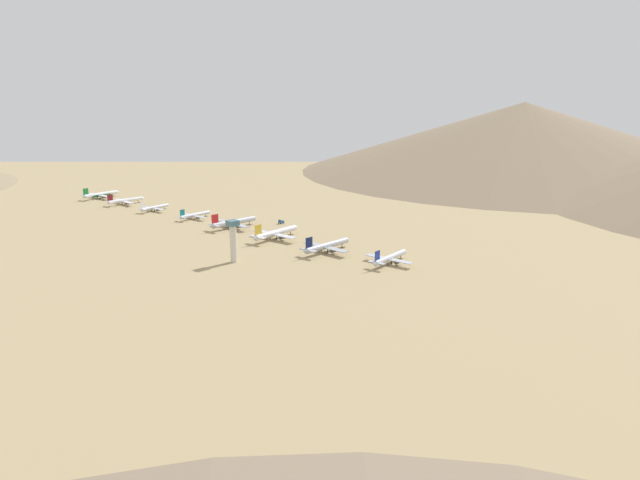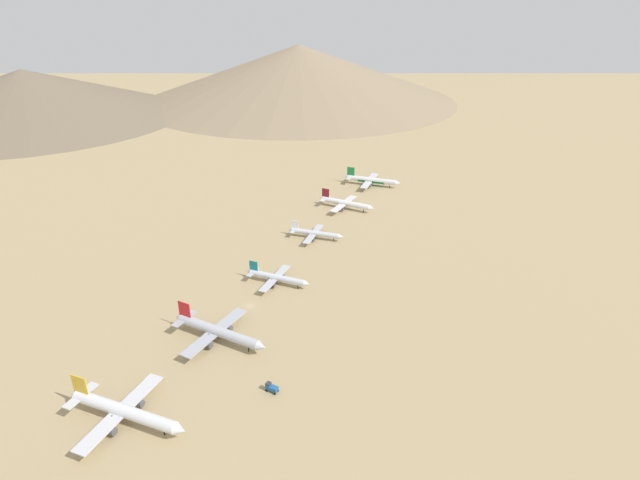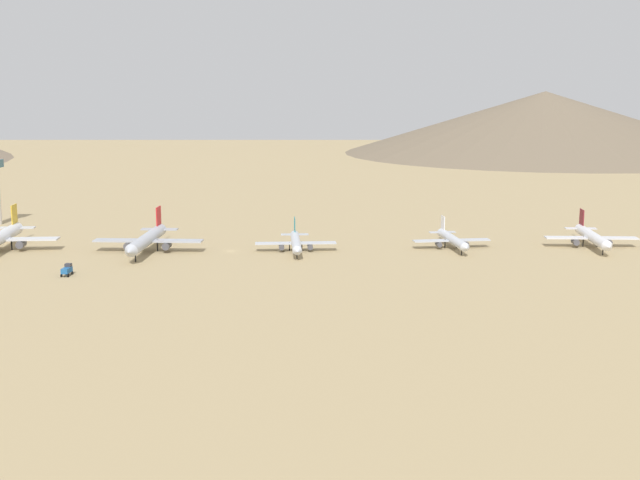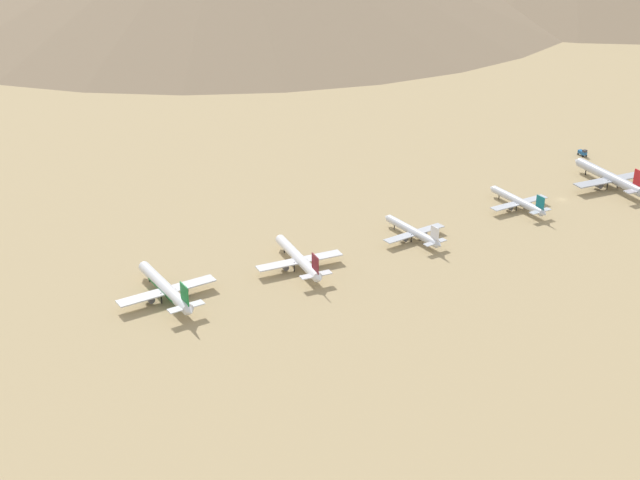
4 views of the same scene
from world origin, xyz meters
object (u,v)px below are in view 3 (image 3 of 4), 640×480
object	(u,v)px
parked_jet_2	(0,238)
parked_jet_4	(296,242)
parked_jet_6	(592,237)
parked_jet_3	(147,239)
service_truck	(67,270)
parked_jet_5	(452,239)

from	to	relation	value
parked_jet_2	parked_jet_4	size ratio (longest dim) A/B	1.39
parked_jet_2	parked_jet_6	world-z (taller)	parked_jet_2
parked_jet_2	parked_jet_3	distance (m)	57.43
parked_jet_3	service_truck	bearing A→B (deg)	-20.86
parked_jet_3	parked_jet_5	distance (m)	118.91
parked_jet_3	parked_jet_4	world-z (taller)	parked_jet_3
service_truck	parked_jet_3	bearing A→B (deg)	159.14
parked_jet_4	parked_jet_3	bearing A→B (deg)	-84.31
parked_jet_2	parked_jet_4	world-z (taller)	parked_jet_2
parked_jet_2	parked_jet_5	distance (m)	176.15
parked_jet_3	parked_jet_6	distance (m)	174.75
parked_jet_6	service_truck	distance (m)	199.84
parked_jet_3	parked_jet_4	distance (m)	57.20
parked_jet_3	parked_jet_4	size ratio (longest dim) A/B	1.34
parked_jet_2	service_truck	world-z (taller)	parked_jet_2
parked_jet_3	parked_jet_4	bearing A→B (deg)	95.69
parked_jet_3	service_truck	world-z (taller)	parked_jet_3
parked_jet_5	parked_jet_6	distance (m)	55.87
parked_jet_4	service_truck	size ratio (longest dim) A/B	7.43
parked_jet_5	parked_jet_6	bearing A→B (deg)	96.79
parked_jet_2	parked_jet_6	size ratio (longest dim) A/B	1.20
parked_jet_6	service_truck	bearing A→B (deg)	-71.05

